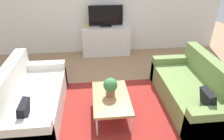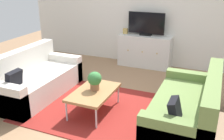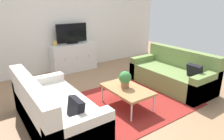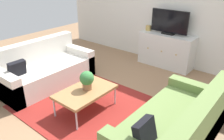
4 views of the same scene
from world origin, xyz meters
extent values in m
plane|color=#997251|center=(0.00, 0.00, 0.00)|extent=(10.00, 10.00, 0.00)
cube|color=silver|center=(0.00, 2.55, 1.35)|extent=(6.40, 0.12, 2.70)
cube|color=maroon|center=(0.00, -0.15, 0.01)|extent=(2.50, 1.90, 0.01)
cube|color=silver|center=(-1.35, -0.10, 0.21)|extent=(0.90, 1.87, 0.43)
cube|color=silver|center=(-1.70, -0.10, 0.42)|extent=(0.20, 1.87, 0.84)
cube|color=silver|center=(-1.35, 0.74, 0.28)|extent=(0.90, 0.18, 0.56)
cube|color=silver|center=(-1.35, -0.94, 0.28)|extent=(0.90, 0.18, 0.56)
cube|color=black|center=(-1.30, -0.70, 0.55)|extent=(0.15, 0.30, 0.31)
cube|color=olive|center=(1.35, -0.10, 0.21)|extent=(0.90, 1.87, 0.43)
cube|color=olive|center=(1.70, -0.10, 0.42)|extent=(0.20, 1.87, 0.84)
cube|color=olive|center=(1.35, 0.74, 0.28)|extent=(0.90, 0.18, 0.56)
cube|color=olive|center=(1.35, -0.94, 0.28)|extent=(0.90, 0.18, 0.56)
cube|color=black|center=(1.30, -0.70, 0.55)|extent=(0.17, 0.30, 0.32)
cube|color=#A37547|center=(-0.08, -0.26, 0.36)|extent=(0.59, 0.96, 0.04)
cylinder|color=silver|center=(-0.33, -0.70, 0.17)|extent=(0.03, 0.03, 0.34)
cylinder|color=silver|center=(0.18, -0.70, 0.17)|extent=(0.03, 0.03, 0.34)
cylinder|color=silver|center=(-0.33, 0.18, 0.17)|extent=(0.03, 0.03, 0.34)
cylinder|color=silver|center=(0.18, 0.18, 0.17)|extent=(0.03, 0.03, 0.34)
cylinder|color=#936042|center=(-0.08, -0.21, 0.43)|extent=(0.15, 0.15, 0.11)
sphere|color=#387A3D|center=(-0.08, -0.21, 0.58)|extent=(0.23, 0.23, 0.23)
cube|color=silver|center=(0.04, 2.27, 0.39)|extent=(1.27, 0.44, 0.77)
sphere|color=#B79338|center=(-0.31, 2.04, 0.42)|extent=(0.03, 0.03, 0.03)
sphere|color=#B79338|center=(0.04, 2.04, 0.42)|extent=(0.03, 0.03, 0.03)
sphere|color=#B79338|center=(0.40, 2.04, 0.42)|extent=(0.03, 0.03, 0.03)
cube|color=black|center=(0.04, 2.29, 0.79)|extent=(0.28, 0.16, 0.04)
cube|color=black|center=(0.04, 2.29, 1.06)|extent=(0.87, 0.04, 0.51)
cube|color=tan|center=(-0.47, 2.27, 0.84)|extent=(0.11, 0.07, 0.13)
camera|label=1|loc=(-0.34, -2.94, 2.37)|focal=32.83mm
camera|label=2|loc=(1.70, -3.68, 2.19)|focal=41.85mm
camera|label=3|loc=(-2.25, -2.88, 1.89)|focal=32.56mm
camera|label=4|loc=(2.25, -2.41, 2.18)|focal=36.22mm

